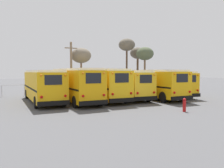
# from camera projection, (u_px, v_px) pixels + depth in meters

# --- Properties ---
(ground_plane) EXTENTS (160.00, 160.00, 0.00)m
(ground_plane) POSITION_uv_depth(u_px,v_px,m) (114.00, 99.00, 23.93)
(ground_plane) COLOR #4C4C4F
(school_bus_0) EXTENTS (3.01, 10.33, 3.16)m
(school_bus_0) POSITION_uv_depth(u_px,v_px,m) (43.00, 85.00, 21.66)
(school_bus_0) COLOR #EAAA0F
(school_bus_0) RESTS_ON ground
(school_bus_1) EXTENTS (2.98, 10.49, 3.33)m
(school_bus_1) POSITION_uv_depth(u_px,v_px,m) (74.00, 84.00, 21.94)
(school_bus_1) COLOR #E5A00C
(school_bus_1) RESTS_ON ground
(school_bus_2) EXTENTS (2.73, 10.48, 3.30)m
(school_bus_2) POSITION_uv_depth(u_px,v_px,m) (100.00, 83.00, 23.59)
(school_bus_2) COLOR yellow
(school_bus_2) RESTS_ON ground
(school_bus_3) EXTENTS (2.79, 10.63, 3.13)m
(school_bus_3) POSITION_uv_depth(u_px,v_px,m) (123.00, 83.00, 25.11)
(school_bus_3) COLOR yellow
(school_bus_3) RESTS_ON ground
(school_bus_4) EXTENTS (2.63, 10.93, 3.22)m
(school_bus_4) POSITION_uv_depth(u_px,v_px,m) (150.00, 83.00, 25.28)
(school_bus_4) COLOR #EAAA0F
(school_bus_4) RESTS_ON ground
(school_bus_5) EXTENTS (2.76, 10.45, 3.06)m
(school_bus_5) POSITION_uv_depth(u_px,v_px,m) (163.00, 82.00, 27.74)
(school_bus_5) COLOR #EAAA0F
(school_bus_5) RESTS_ON ground
(utility_pole) EXTENTS (1.80, 0.31, 7.27)m
(utility_pole) POSITION_uv_depth(u_px,v_px,m) (71.00, 66.00, 31.41)
(utility_pole) COLOR #75604C
(utility_pole) RESTS_ON ground
(bare_tree_0) EXTENTS (3.10, 3.10, 7.39)m
(bare_tree_0) POSITION_uv_depth(u_px,v_px,m) (145.00, 54.00, 38.83)
(bare_tree_0) COLOR brown
(bare_tree_0) RESTS_ON ground
(bare_tree_1) EXTENTS (2.87, 2.87, 7.60)m
(bare_tree_1) POSITION_uv_depth(u_px,v_px,m) (138.00, 54.00, 41.11)
(bare_tree_1) COLOR brown
(bare_tree_1) RESTS_ON ground
(bare_tree_2) EXTENTS (2.90, 2.90, 8.89)m
(bare_tree_2) POSITION_uv_depth(u_px,v_px,m) (127.00, 46.00, 38.71)
(bare_tree_2) COLOR #473323
(bare_tree_2) RESTS_ON ground
(bare_tree_3) EXTENTS (3.01, 3.01, 6.57)m
(bare_tree_3) POSITION_uv_depth(u_px,v_px,m) (81.00, 56.00, 32.70)
(bare_tree_3) COLOR brown
(bare_tree_3) RESTS_ON ground
(fence_line) EXTENTS (22.73, 0.06, 1.42)m
(fence_line) POSITION_uv_depth(u_px,v_px,m) (92.00, 86.00, 30.62)
(fence_line) COLOR #939399
(fence_line) RESTS_ON ground
(fire_hydrant) EXTENTS (0.24, 0.24, 1.03)m
(fire_hydrant) POSITION_uv_depth(u_px,v_px,m) (184.00, 105.00, 16.44)
(fire_hydrant) COLOR #B21414
(fire_hydrant) RESTS_ON ground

